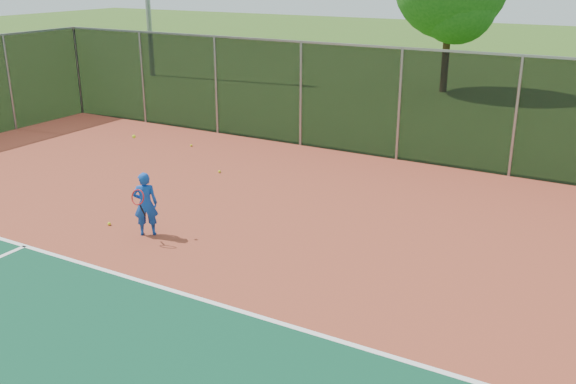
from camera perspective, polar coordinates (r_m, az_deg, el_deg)
fence_back at (r=16.74m, az=19.60°, el=6.40°), size 30.00×0.06×3.03m
tennis_player at (r=12.73m, az=-12.57°, el=-1.02°), size 0.59×0.68×1.97m
practice_ball_0 at (r=13.58m, az=-15.61°, el=-2.74°), size 0.07×0.07×0.07m
practice_ball_1 at (r=19.08m, az=-8.60°, el=4.12°), size 0.07×0.07×0.07m
practice_ball_4 at (r=16.51m, az=-6.11°, el=1.82°), size 0.07×0.07×0.07m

